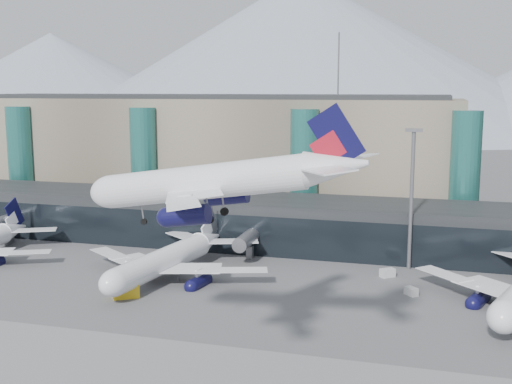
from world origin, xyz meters
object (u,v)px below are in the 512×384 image
veh_g (411,291)px  veh_d (387,273)px  lightmast_mid (412,191)px  hero_jet (232,171)px  veh_f (7,240)px  veh_b (159,263)px  jet_parked_mid (174,250)px  veh_h (126,291)px

veh_g → veh_d: bearing=166.0°
lightmast_mid → hero_jet: size_ratio=0.78×
veh_f → veh_g: veh_f is taller
hero_jet → veh_g: size_ratio=14.78×
hero_jet → veh_g: (17.58, 38.16, -23.41)m
lightmast_mid → veh_d: 15.42m
veh_b → veh_f: veh_f is taller
lightmast_mid → veh_b: 47.93m
lightmast_mid → hero_jet: 56.86m
lightmast_mid → veh_d: lightmast_mid is taller
veh_b → jet_parked_mid: bearing=-118.6°
lightmast_mid → veh_g: 20.68m
veh_d → veh_h: veh_h is taller
veh_d → veh_h: 44.90m
veh_b → veh_f: size_ratio=0.65×
lightmast_mid → veh_g: bearing=-86.0°
hero_jet → jet_parked_mid: size_ratio=0.87×
hero_jet → veh_d: bearing=76.1°
hero_jet → veh_b: 56.20m
hero_jet → veh_f: hero_jet is taller
lightmast_mid → veh_b: lightmast_mid is taller
veh_b → veh_h: 18.18m
hero_jet → veh_h: size_ratio=8.04×
lightmast_mid → veh_g: size_ratio=11.59×
veh_h → veh_d: bearing=-1.6°
lightmast_mid → hero_jet: hero_jet is taller
jet_parked_mid → veh_b: jet_parked_mid is taller
hero_jet → jet_parked_mid: 48.63m
jet_parked_mid → veh_g: bearing=-81.1°
lightmast_mid → hero_jet: bearing=-107.1°
jet_parked_mid → veh_g: jet_parked_mid is taller
veh_b → veh_g: size_ratio=1.04×
veh_d → veh_b: bearing=147.9°
veh_f → veh_h: size_ratio=0.87×
jet_parked_mid → veh_f: size_ratio=10.66×
hero_jet → veh_f: bearing=144.8°
veh_g → veh_h: 45.27m
hero_jet → veh_d: size_ratio=12.66×
hero_jet → veh_f: 85.78m
veh_b → veh_g: (45.68, -4.53, -0.02)m
veh_h → jet_parked_mid: bearing=47.8°
lightmast_mid → veh_d: (-3.36, -6.27, -13.68)m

